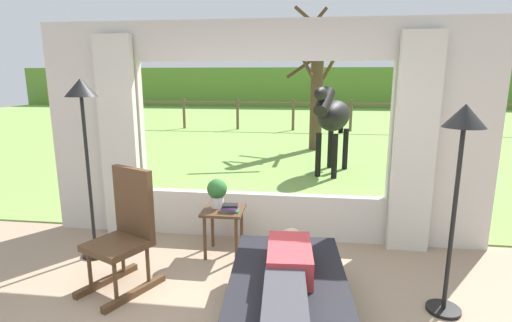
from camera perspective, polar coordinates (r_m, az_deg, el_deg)
The scene contains 16 objects.
back_wall_with_window at distance 4.62m, azimuth 0.76°, elevation 3.62°, with size 5.20×0.12×2.55m.
curtain_panel_left at distance 4.98m, azimuth -19.15°, elevation 3.01°, with size 0.44×0.10×2.40m, color beige.
curtain_panel_right at distance 4.60m, azimuth 21.93°, elevation 2.07°, with size 0.44×0.10×2.40m, color beige.
outdoor_pasture_lawn at distance 15.56m, azimuth 5.55°, elevation 5.09°, with size 36.00×21.68×0.02m, color #759E47.
distant_hill_ridge at distance 25.29m, azimuth 6.47°, elevation 10.53°, with size 36.00×2.00×2.40m, color #598330.
recliner_sofa at distance 3.23m, azimuth 4.61°, elevation -20.05°, with size 1.00×1.75×0.42m.
reclining_person at distance 3.04m, azimuth 4.66°, elevation -15.71°, with size 0.38×1.44×0.22m.
rocking_chair at distance 3.88m, azimuth -18.27°, elevation -9.52°, with size 0.71×0.81×1.12m.
side_table at distance 4.37m, azimuth -4.71°, elevation -8.11°, with size 0.44×0.44×0.52m.
potted_plant at distance 4.35m, azimuth -5.64°, elevation -4.36°, with size 0.22×0.22×0.32m.
book_stack at distance 4.25m, azimuth -3.81°, elevation -6.82°, with size 0.20×0.15×0.08m.
floor_lamp_left at distance 4.43m, azimuth -23.69°, elevation 6.08°, with size 0.32×0.32×1.91m.
floor_lamp_right at distance 3.42m, azimuth 27.52°, elevation 1.73°, with size 0.32×0.32×1.74m.
horse at distance 7.85m, azimuth 11.00°, elevation 6.29°, with size 0.93×1.81×1.73m.
pasture_tree at distance 10.47m, azimuth 8.72°, elevation 11.09°, with size 1.47×1.37×3.67m.
pasture_fence_line at distance 14.12m, azimuth 5.40°, elevation 7.36°, with size 16.10×0.10×1.10m.
Camera 1 is at (0.54, -2.27, 1.95)m, focal length 27.71 mm.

